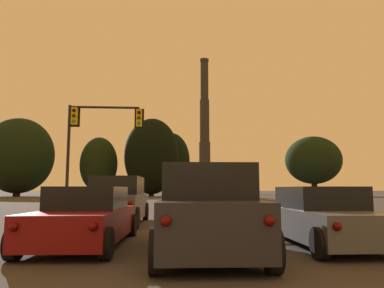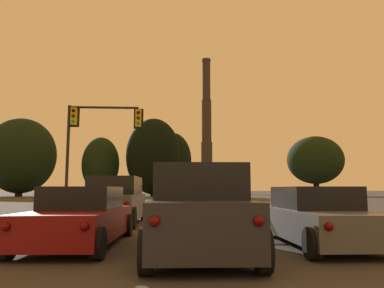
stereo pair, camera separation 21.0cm
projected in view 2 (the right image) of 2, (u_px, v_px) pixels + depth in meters
sedan_left_lane_second at (81, 218)px, 9.19m from camera, size 2.17×4.77×1.43m
sedan_right_lane_second at (317, 217)px, 9.25m from camera, size 2.01×4.72×1.43m
suv_center_lane_second at (198, 211)px, 8.02m from camera, size 2.22×4.95×1.86m
suv_left_lane_front at (115, 201)px, 14.82m from camera, size 2.26×4.96×1.86m
traffic_light_overhead_left at (93, 131)px, 22.53m from camera, size 4.65×0.50×6.40m
smokestack at (207, 139)px, 113.80m from camera, size 5.49×5.49×41.72m
treeline_center_right at (153, 156)px, 72.73m from camera, size 10.63×9.56×15.14m
treeline_center_left at (315, 160)px, 76.73m from camera, size 11.53×10.38×12.18m
treeline_far_left at (173, 161)px, 77.73m from camera, size 7.70×6.93×13.05m
treeline_left_mid at (21, 156)px, 71.17m from camera, size 13.11×11.80×14.90m
treeline_right_mid at (101, 164)px, 74.04m from camera, size 7.35×6.61×11.63m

